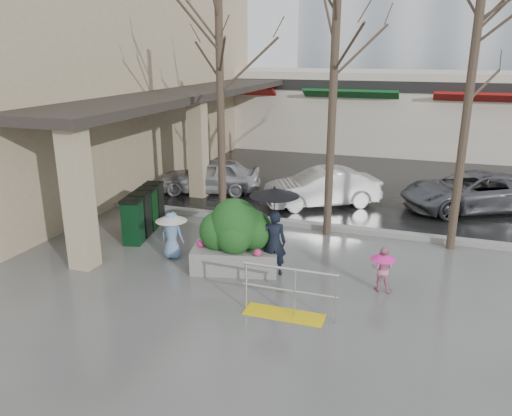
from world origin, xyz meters
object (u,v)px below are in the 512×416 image
Objects in this scene: news_boxes at (144,212)px; car_c at (472,191)px; tree_midwest at (335,41)px; child_blue at (172,230)px; car_b at (322,188)px; tree_west at (219,47)px; car_a at (210,176)px; child_pink at (383,266)px; woman at (274,222)px; tree_mideast at (474,57)px; handrail at (287,298)px; planter at (236,236)px.

car_c reaches higher than news_boxes.
child_blue is at bearing -138.64° from tree_midwest.
news_boxes is 0.51× the size of car_c.
car_b is (4.25, 4.21, 0.00)m from news_boxes.
child_blue is 2.14m from news_boxes.
tree_west is 1.84× the size of car_a.
car_b is (4.21, -0.31, 0.00)m from car_a.
tree_midwest is 1.89× the size of car_a.
tree_west is 5.75m from car_b.
tree_west is 7.40m from child_pink.
tree_midwest reaches higher than child_blue.
car_b is (2.48, 2.65, -4.45)m from tree_west.
child_blue is (-2.68, 0.09, -0.54)m from woman.
woman is 2.11× the size of child_pink.
car_c is (4.66, 6.80, -0.65)m from woman.
car_b reaches higher than child_pink.
tree_mideast is at bearing -38.26° from car_c.
tree_midwest reaches higher than tree_west.
tree_midwest is (-0.16, 4.80, 4.86)m from handrail.
car_a is at bearing 119.02° from planter.
car_a is at bearing -112.52° from car_c.
car_a is at bearing 160.20° from tree_mideast.
woman is 7.39m from car_a.
tree_midwest reaches higher than tree_mideast.
child_blue is 0.32× the size of car_b.
woman is 4.60m from news_boxes.
car_c is at bearing 43.24° from tree_midwest.
tree_west is 5.04m from news_boxes.
tree_midwest is at bearing 62.71° from planter.
tree_mideast is at bearing -0.00° from tree_midwest.
car_b is (-0.72, 2.65, -4.60)m from tree_midwest.
child_pink is 5.15m from child_blue.
tree_west is 3.20m from tree_midwest.
tree_west is 5.63× the size of child_blue.
car_a is at bearing 78.54° from news_boxes.
woman is at bearing 5.60° from child_pink.
tree_west is 1.05× the size of tree_mideast.
car_b is at bearing -59.79° from child_pink.
planter is 0.95× the size of news_boxes.
tree_midwest is 3.05× the size of news_boxes.
tree_west reaches higher than child_blue.
car_c reaches higher than handrail.
car_b reaches higher than child_blue.
news_boxes is 0.62× the size of car_a.
woman is (2.54, -3.03, -3.81)m from tree_west.
child_blue reaches higher than handrail.
tree_west is at bearing -67.14° from woman.
tree_west is 5.25m from child_blue.
car_c is at bearing -101.45° from child_pink.
car_a reaches higher than news_boxes.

